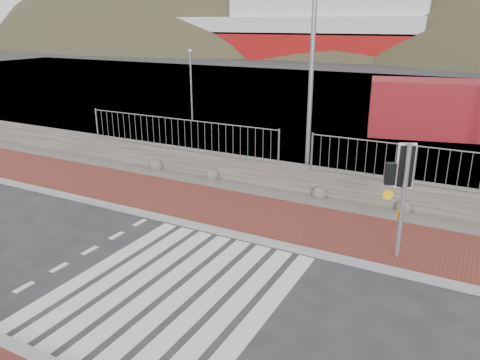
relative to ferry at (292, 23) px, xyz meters
The scene contains 13 objects.
ground 72.44m from the ferry, 70.05° to the right, with size 220.00×220.00×0.00m, color #28282B.
sidewalk_far 68.23m from the ferry, 68.75° to the right, with size 40.00×3.00×0.08m, color maroon.
kerb_far 69.63m from the ferry, 69.20° to the right, with size 40.00×0.25×0.12m, color gray.
zebra_crossing 72.43m from the ferry, 70.05° to the right, with size 4.62×5.60×0.01m.
gravel_strip 66.38m from the ferry, 68.13° to the right, with size 40.00×1.50×0.06m, color #59544C.
stone_wall 65.61m from the ferry, 67.86° to the right, with size 40.00×0.60×0.90m, color #4C473E.
railing 65.66m from the ferry, 67.91° to the right, with size 18.07×0.07×1.22m.
quay 47.29m from the ferry, 58.36° to the right, with size 120.00×40.00×0.50m, color #4C4C4F.
water 25.72m from the ferry, 11.47° to the right, with size 220.00×50.00×0.05m, color #3F4C54.
ferry is the anchor object (origin of this frame).
traffic_signal_far 70.33m from the ferry, 65.88° to the right, with size 0.72×0.48×2.96m.
streetlight 64.80m from the ferry, 67.38° to the right, with size 1.95×0.40×9.18m.
shipping_container 56.97m from the ferry, 60.47° to the right, with size 6.76×2.82×2.82m, color maroon.
Camera 1 is at (5.53, -7.28, 5.63)m, focal length 35.00 mm.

